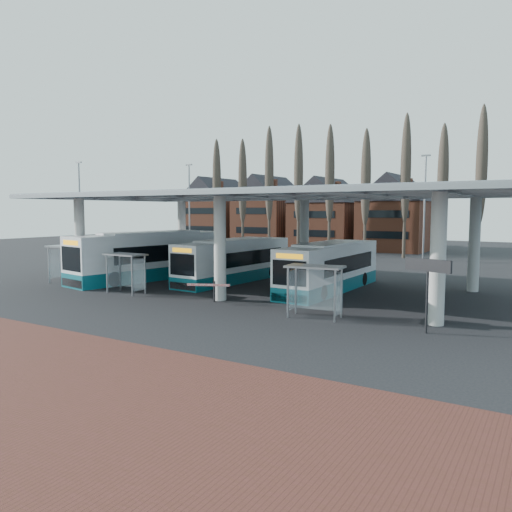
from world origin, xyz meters
The scene contains 15 objects.
ground centered at (0.00, 0.00, 0.00)m, with size 140.00×140.00×0.00m, color black.
station_canopy centered at (0.00, 8.00, 5.68)m, with size 32.00×16.00×6.34m.
poplar_row centered at (0.00, 33.00, 8.78)m, with size 45.10×1.10×14.50m.
townhouse_row centered at (-15.75, 44.00, 5.94)m, with size 36.80×10.30×12.25m.
lamp_post_a centered at (-18.00, 22.00, 5.34)m, with size 0.80×0.16×10.17m.
lamp_post_b centered at (6.00, 26.00, 5.34)m, with size 0.80×0.16×10.17m.
lamp_post_d centered at (-26.00, 14.00, 5.34)m, with size 0.80×0.16×10.17m.
bus_0 centered at (-9.70, 7.21, 1.69)m, with size 4.94×13.20×3.59m.
bus_1 centered at (-3.61, 9.45, 1.46)m, with size 3.00×11.27×3.10m.
bus_2 centered at (4.01, 9.17, 1.47)m, with size 2.48×11.27×3.13m.
shelter_0 centered at (-13.24, 2.47, 1.94)m, with size 2.91×1.51×2.67m.
shelter_1 centered at (-6.43, 1.52, 1.81)m, with size 2.74×1.46×2.49m.
shelter_2 centered at (6.64, 1.14, 1.84)m, with size 2.86×1.64×2.54m.
info_sign_0 centered at (11.98, 0.66, 2.65)m, with size 2.03×0.85×3.16m.
barrier centered at (0.07, 1.41, 0.94)m, with size 2.26×1.14×1.21m.
Camera 1 is at (16.63, -20.75, 5.18)m, focal length 35.00 mm.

